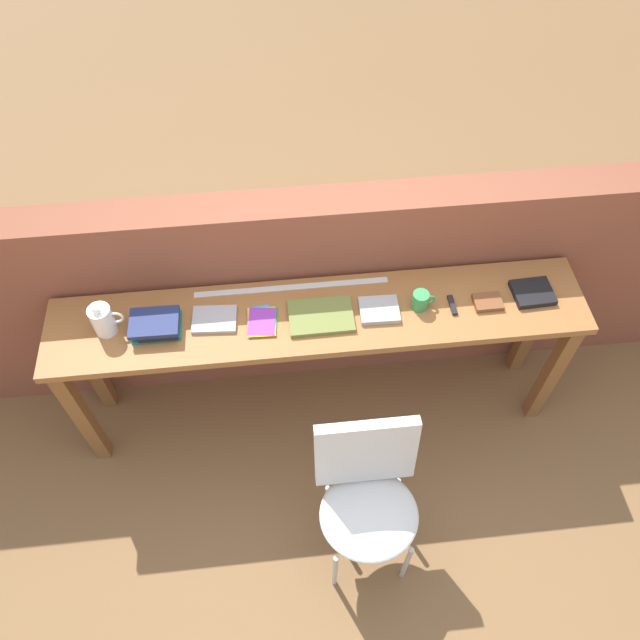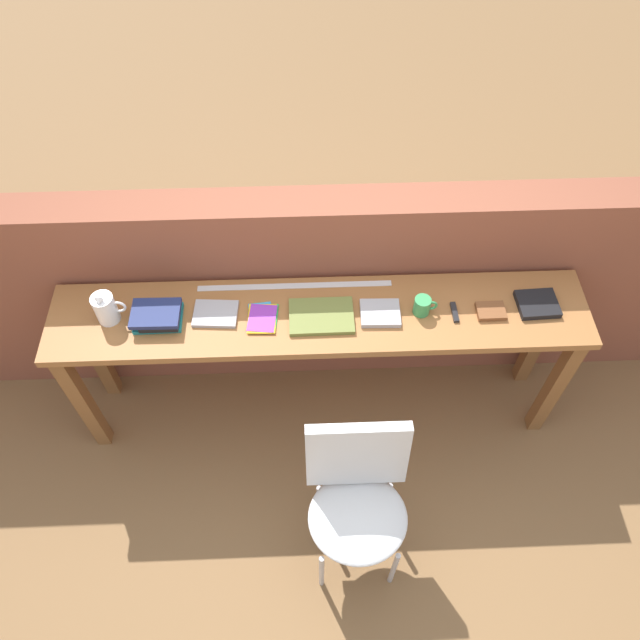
{
  "view_description": "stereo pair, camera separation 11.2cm",
  "coord_description": "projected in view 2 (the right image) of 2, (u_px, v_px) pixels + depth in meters",
  "views": [
    {
      "loc": [
        -0.17,
        -1.41,
        3.17
      ],
      "look_at": [
        0.0,
        0.25,
        0.9
      ],
      "focal_mm": 35.0,
      "sensor_mm": 36.0,
      "label": 1
    },
    {
      "loc": [
        -0.06,
        -1.42,
        3.17
      ],
      "look_at": [
        0.0,
        0.25,
        0.9
      ],
      "focal_mm": 35.0,
      "sensor_mm": 36.0,
      "label": 2
    }
  ],
  "objects": [
    {
      "name": "book_grey_hardcover",
      "position": [
        380.0,
        313.0,
        2.85
      ],
      "size": [
        0.18,
        0.16,
        0.03
      ],
      "primitive_type": "cube",
      "rotation": [
        0.0,
        0.0,
        -0.03
      ],
      "color": "#9E9EA3",
      "rests_on": "sideboard"
    },
    {
      "name": "book_open_centre",
      "position": [
        321.0,
        316.0,
        2.84
      ],
      "size": [
        0.3,
        0.2,
        0.02
      ],
      "primitive_type": "cube",
      "rotation": [
        0.0,
        0.0,
        0.01
      ],
      "color": "olive",
      "rests_on": "sideboard"
    },
    {
      "name": "book_repair_rightmost",
      "position": [
        537.0,
        304.0,
        2.88
      ],
      "size": [
        0.19,
        0.17,
        0.03
      ],
      "primitive_type": "cube",
      "rotation": [
        0.0,
        0.0,
        0.04
      ],
      "color": "black",
      "rests_on": "sideboard"
    },
    {
      "name": "multitool_folded",
      "position": [
        455.0,
        312.0,
        2.86
      ],
      "size": [
        0.03,
        0.11,
        0.02
      ],
      "primitive_type": "cube",
      "rotation": [
        0.0,
        0.0,
        0.01
      ],
      "color": "black",
      "rests_on": "sideboard"
    },
    {
      "name": "pamphlet_pile_colourful",
      "position": [
        262.0,
        318.0,
        2.84
      ],
      "size": [
        0.15,
        0.18,
        0.01
      ],
      "color": "#E5334C",
      "rests_on": "sideboard"
    },
    {
      "name": "pitcher_white",
      "position": [
        106.0,
        308.0,
        2.79
      ],
      "size": [
        0.14,
        0.1,
        0.18
      ],
      "color": "white",
      "rests_on": "sideboard"
    },
    {
      "name": "ruler_metal_back_edge",
      "position": [
        295.0,
        286.0,
        2.96
      ],
      "size": [
        0.92,
        0.03,
        0.0
      ],
      "primitive_type": "cube",
      "color": "silver",
      "rests_on": "sideboard"
    },
    {
      "name": "mug",
      "position": [
        423.0,
        306.0,
        2.83
      ],
      "size": [
        0.11,
        0.08,
        0.09
      ],
      "color": "#338C4C",
      "rests_on": "sideboard"
    },
    {
      "name": "book_stack_leftmost",
      "position": [
        158.0,
        316.0,
        2.81
      ],
      "size": [
        0.22,
        0.17,
        0.07
      ],
      "color": "#19757A",
      "rests_on": "sideboard"
    },
    {
      "name": "brick_wall_back",
      "position": [
        317.0,
        290.0,
        3.26
      ],
      "size": [
        6.0,
        0.2,
        1.27
      ],
      "primitive_type": "cube",
      "color": "brown",
      "rests_on": "ground"
    },
    {
      "name": "leather_journal_brown",
      "position": [
        491.0,
        311.0,
        2.86
      ],
      "size": [
        0.13,
        0.1,
        0.02
      ],
      "primitive_type": "cube",
      "rotation": [
        0.0,
        0.0,
        0.01
      ],
      "color": "brown",
      "rests_on": "sideboard"
    },
    {
      "name": "sideboard",
      "position": [
        320.0,
        331.0,
        2.98
      ],
      "size": [
        2.5,
        0.44,
        0.88
      ],
      "color": "#996033",
      "rests_on": "ground"
    },
    {
      "name": "ground_plane",
      "position": [
        322.0,
        455.0,
        3.39
      ],
      "size": [
        40.0,
        40.0,
        0.0
      ],
      "primitive_type": "plane",
      "color": "brown"
    },
    {
      "name": "magazine_cycling",
      "position": [
        216.0,
        314.0,
        2.85
      ],
      "size": [
        0.21,
        0.16,
        0.02
      ],
      "primitive_type": "cube",
      "rotation": [
        0.0,
        0.0,
        -0.07
      ],
      "color": "#9E9EA3",
      "rests_on": "sideboard"
    },
    {
      "name": "chair_white_moulded",
      "position": [
        357.0,
        496.0,
        2.72
      ],
      "size": [
        0.44,
        0.45,
        0.89
      ],
      "color": "silver",
      "rests_on": "ground"
    }
  ]
}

